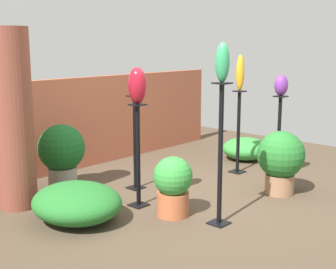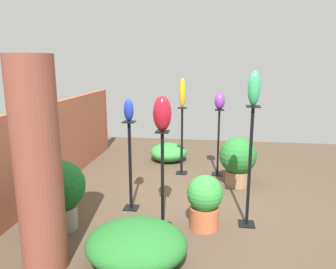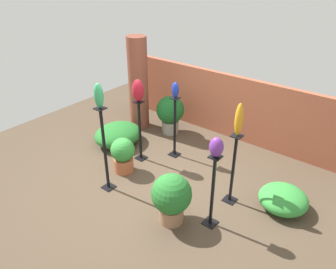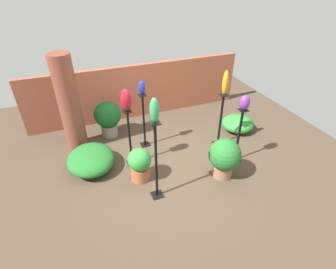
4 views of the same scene
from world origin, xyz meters
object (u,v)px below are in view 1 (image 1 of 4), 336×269
(pedestal_violet, at_px, (279,142))
(art_vase_cobalt, at_px, (134,84))
(art_vase_violet, at_px, (281,85))
(art_vase_amber, at_px, (240,73))
(pedestal_ruby, at_px, (138,160))
(potted_plant_back_center, at_px, (281,159))
(art_vase_ruby, at_px, (137,85))
(pedestal_cobalt, at_px, (135,146))
(potted_plant_walkway_edge, at_px, (62,152))
(pedestal_amber, at_px, (238,135))
(art_vase_jade, at_px, (222,62))
(pedestal_jade, at_px, (220,160))
(potted_plant_mid_left, at_px, (173,184))
(brick_pillar, at_px, (14,119))

(pedestal_violet, relative_size, art_vase_cobalt, 3.99)
(art_vase_cobalt, bearing_deg, art_vase_violet, -37.07)
(art_vase_cobalt, distance_m, art_vase_amber, 1.67)
(pedestal_ruby, distance_m, potted_plant_back_center, 1.85)
(art_vase_ruby, bearing_deg, pedestal_cobalt, 49.49)
(art_vase_amber, xyz_separation_m, art_vase_ruby, (-2.02, 0.04, -0.05))
(pedestal_cobalt, distance_m, potted_plant_walkway_edge, 0.97)
(pedestal_amber, relative_size, art_vase_amber, 2.37)
(art_vase_jade, xyz_separation_m, art_vase_ruby, (-0.19, 1.05, -0.28))
(pedestal_jade, bearing_deg, art_vase_violet, 10.93)
(pedestal_jade, distance_m, pedestal_violet, 1.90)
(pedestal_cobalt, bearing_deg, pedestal_ruby, -130.51)
(art_vase_amber, height_order, art_vase_ruby, art_vase_amber)
(potted_plant_back_center, bearing_deg, pedestal_violet, 32.58)
(potted_plant_back_center, bearing_deg, art_vase_violet, 32.58)
(pedestal_cobalt, xyz_separation_m, art_vase_amber, (1.57, -0.56, 0.91))
(potted_plant_mid_left, bearing_deg, pedestal_violet, -4.95)
(brick_pillar, distance_m, art_vase_amber, 3.21)
(pedestal_jade, xyz_separation_m, potted_plant_back_center, (1.36, 0.04, -0.24))
(brick_pillar, xyz_separation_m, art_vase_jade, (1.17, -2.08, 0.67))
(art_vase_jade, xyz_separation_m, art_vase_violet, (1.86, 0.36, -0.38))
(pedestal_amber, height_order, potted_plant_walkway_edge, pedestal_amber)
(pedestal_violet, xyz_separation_m, potted_plant_mid_left, (-2.01, 0.17, -0.19))
(art_vase_cobalt, height_order, potted_plant_mid_left, art_vase_cobalt)
(brick_pillar, height_order, art_vase_violet, brick_pillar)
(potted_plant_walkway_edge, relative_size, potted_plant_mid_left, 1.28)
(pedestal_cobalt, bearing_deg, art_vase_violet, -37.07)
(pedestal_violet, bearing_deg, brick_pillar, 150.30)
(potted_plant_walkway_edge, bearing_deg, pedestal_amber, -29.42)
(art_vase_amber, distance_m, potted_plant_walkway_edge, 2.76)
(art_vase_amber, distance_m, potted_plant_mid_left, 2.33)
(art_vase_jade, distance_m, potted_plant_walkway_edge, 2.62)
(brick_pillar, distance_m, pedestal_jade, 2.41)
(brick_pillar, bearing_deg, pedestal_cobalt, -19.90)
(pedestal_ruby, bearing_deg, art_vase_violet, -18.64)
(art_vase_cobalt, xyz_separation_m, art_vase_violet, (1.60, -1.21, -0.05))
(pedestal_ruby, bearing_deg, art_vase_ruby, 0.00)
(brick_pillar, bearing_deg, art_vase_jade, -60.71)
(pedestal_cobalt, height_order, pedestal_violet, pedestal_cobalt)
(brick_pillar, bearing_deg, pedestal_amber, -19.66)
(pedestal_amber, distance_m, potted_plant_back_center, 1.08)
(pedestal_amber, height_order, potted_plant_mid_left, pedestal_amber)
(art_vase_amber, relative_size, potted_plant_walkway_edge, 0.60)
(pedestal_amber, xyz_separation_m, potted_plant_mid_left, (-1.98, -0.48, -0.20))
(pedestal_amber, relative_size, potted_plant_back_center, 1.50)
(art_vase_violet, bearing_deg, pedestal_ruby, 161.36)
(potted_plant_back_center, distance_m, potted_plant_walkway_edge, 2.85)
(pedestal_violet, bearing_deg, potted_plant_mid_left, 175.05)
(potted_plant_walkway_edge, bearing_deg, potted_plant_mid_left, -81.49)
(pedestal_ruby, height_order, art_vase_violet, art_vase_violet)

